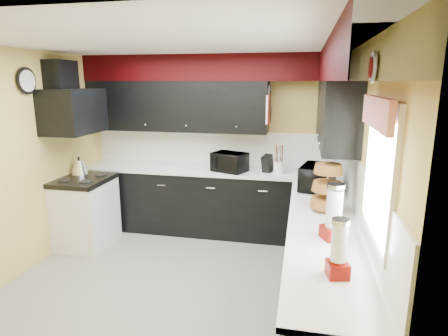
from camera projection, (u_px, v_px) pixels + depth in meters
name	position (u px, v px, depth m)	size (l,w,h in m)	color
ground	(176.00, 284.00, 4.06)	(3.60, 3.60, 0.00)	gray
wall_back	(214.00, 144.00, 5.49)	(3.60, 0.06, 2.50)	#E0C666
wall_right	(360.00, 182.00, 3.41)	(0.06, 3.60, 2.50)	#E0C666
wall_left	(18.00, 164.00, 4.13)	(0.06, 3.60, 2.50)	#E0C666
ceiling	(168.00, 42.00, 3.49)	(3.60, 3.60, 0.06)	white
cab_back	(209.00, 202.00, 5.38)	(3.60, 0.60, 0.90)	black
cab_right	(322.00, 274.00, 3.37)	(0.60, 3.00, 0.90)	black
counter_back	(209.00, 170.00, 5.28)	(3.62, 0.64, 0.04)	white
counter_right	(325.00, 225.00, 3.26)	(0.64, 3.02, 0.04)	white
splash_back	(214.00, 148.00, 5.49)	(3.60, 0.02, 0.50)	white
splash_right	(358.00, 188.00, 3.43)	(0.02, 3.60, 0.50)	white
upper_back	(176.00, 106.00, 5.30)	(2.60, 0.35, 0.70)	black
upper_right	(336.00, 113.00, 4.18)	(0.35, 1.80, 0.70)	black
soffit_back	(210.00, 68.00, 5.07)	(3.60, 0.36, 0.35)	black
soffit_right	(350.00, 59.00, 3.03)	(0.36, 3.24, 0.35)	black
stove	(86.00, 214.00, 4.97)	(0.60, 0.75, 0.86)	white
cooktop	(83.00, 180.00, 4.87)	(0.62, 0.77, 0.06)	black
hood	(74.00, 111.00, 4.68)	(0.50, 0.78, 0.55)	black
hood_duct	(61.00, 77.00, 4.61)	(0.24, 0.40, 0.40)	black
window	(380.00, 173.00, 2.49)	(0.03, 0.86, 0.96)	white
valance	(377.00, 113.00, 2.41)	(0.04, 0.88, 0.20)	red
pan_top	(270.00, 93.00, 4.91)	(0.03, 0.22, 0.40)	black
pan_mid	(268.00, 113.00, 4.85)	(0.03, 0.28, 0.46)	black
pan_low	(270.00, 113.00, 5.10)	(0.03, 0.24, 0.42)	black
cut_board	(268.00, 109.00, 4.72)	(0.03, 0.26, 0.35)	white
baskets	(327.00, 186.00, 3.53)	(0.27, 0.27, 0.50)	brown
clock	(26.00, 81.00, 4.16)	(0.03, 0.30, 0.30)	black
deco_plate	(373.00, 67.00, 2.86)	(0.03, 0.24, 0.24)	white
toaster_oven	(229.00, 162.00, 5.11)	(0.45, 0.37, 0.26)	black
microwave	(317.00, 177.00, 4.25)	(0.50, 0.34, 0.28)	black
utensil_crock	(279.00, 168.00, 5.00)	(0.14, 0.14, 0.15)	white
knife_block	(267.00, 164.00, 5.05)	(0.11, 0.15, 0.24)	black
kettle	(79.00, 167.00, 5.05)	(0.21, 0.21, 0.19)	silver
dispenser_a	(334.00, 213.00, 2.89)	(0.16, 0.16, 0.43)	#5B0904
dispenser_b	(339.00, 251.00, 2.33)	(0.13, 0.13, 0.35)	maroon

